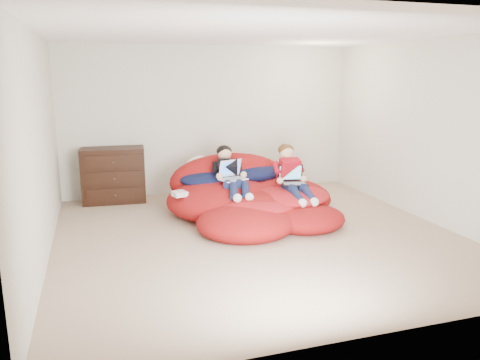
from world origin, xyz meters
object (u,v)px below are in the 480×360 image
(beanbag_pile, at_px, (250,198))
(laptop_black, at_px, (292,179))
(younger_boy, at_px, (292,173))
(laptop_white, at_px, (232,174))
(dresser, at_px, (114,175))
(older_boy, at_px, (230,171))

(beanbag_pile, bearing_deg, laptop_black, -28.98)
(younger_boy, bearing_deg, laptop_white, 163.17)
(dresser, xyz_separation_m, older_boy, (1.58, -1.26, 0.21))
(older_boy, xyz_separation_m, laptop_white, (-0.00, -0.09, -0.02))
(dresser, height_order, older_boy, older_boy)
(laptop_white, bearing_deg, beanbag_pile, 4.02)
(dresser, xyz_separation_m, younger_boy, (2.40, -1.60, 0.20))
(dresser, distance_m, laptop_black, 2.91)
(dresser, xyz_separation_m, beanbag_pile, (1.86, -1.34, -0.18))
(laptop_white, bearing_deg, younger_boy, -16.83)
(beanbag_pile, height_order, older_boy, older_boy)
(older_boy, distance_m, laptop_white, 0.10)
(laptop_white, distance_m, laptop_black, 0.87)
(laptop_black, bearing_deg, dresser, 145.74)
(dresser, distance_m, beanbag_pile, 2.30)
(beanbag_pile, relative_size, older_boy, 2.22)
(older_boy, height_order, laptop_black, older_boy)
(beanbag_pile, bearing_deg, younger_boy, -26.34)
(dresser, height_order, laptop_black, dresser)
(dresser, relative_size, beanbag_pile, 0.41)
(older_boy, xyz_separation_m, younger_boy, (0.82, -0.34, -0.01))
(dresser, bearing_deg, laptop_black, -34.26)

